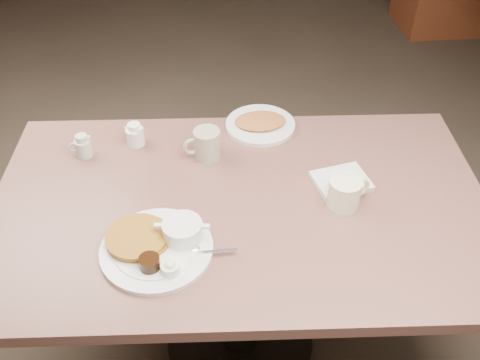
{
  "coord_description": "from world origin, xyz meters",
  "views": [
    {
      "loc": [
        -0.04,
        -1.19,
        1.86
      ],
      "look_at": [
        0.0,
        0.02,
        0.82
      ],
      "focal_mm": 40.48,
      "sensor_mm": 36.0,
      "label": 1
    }
  ],
  "objects_px": {
    "coffee_mug_near": "(346,192)",
    "coffee_mug_far": "(206,144)",
    "creamer_right": "(135,135)",
    "hash_plate": "(260,124)",
    "main_plate": "(159,243)",
    "diner_table": "(240,241)",
    "creamer_left": "(83,146)"
  },
  "relations": [
    {
      "from": "main_plate",
      "to": "hash_plate",
      "type": "distance_m",
      "value": 0.65
    },
    {
      "from": "coffee_mug_near",
      "to": "hash_plate",
      "type": "xyz_separation_m",
      "value": [
        -0.23,
        0.41,
        -0.03
      ]
    },
    {
      "from": "main_plate",
      "to": "creamer_left",
      "type": "relative_size",
      "value": 4.67
    },
    {
      "from": "coffee_mug_far",
      "to": "creamer_right",
      "type": "height_order",
      "value": "coffee_mug_far"
    },
    {
      "from": "creamer_left",
      "to": "diner_table",
      "type": "bearing_deg",
      "value": -25.71
    },
    {
      "from": "main_plate",
      "to": "creamer_left",
      "type": "xyz_separation_m",
      "value": [
        -0.28,
        0.42,
        0.01
      ]
    },
    {
      "from": "creamer_left",
      "to": "creamer_right",
      "type": "xyz_separation_m",
      "value": [
        0.16,
        0.06,
        -0.0
      ]
    },
    {
      "from": "diner_table",
      "to": "coffee_mug_near",
      "type": "distance_m",
      "value": 0.38
    },
    {
      "from": "coffee_mug_far",
      "to": "hash_plate",
      "type": "distance_m",
      "value": 0.25
    },
    {
      "from": "coffee_mug_near",
      "to": "hash_plate",
      "type": "relative_size",
      "value": 0.56
    },
    {
      "from": "main_plate",
      "to": "coffee_mug_far",
      "type": "height_order",
      "value": "coffee_mug_far"
    },
    {
      "from": "main_plate",
      "to": "coffee_mug_far",
      "type": "bearing_deg",
      "value": 73.06
    },
    {
      "from": "diner_table",
      "to": "creamer_right",
      "type": "bearing_deg",
      "value": 138.57
    },
    {
      "from": "creamer_right",
      "to": "diner_table",
      "type": "bearing_deg",
      "value": -41.43
    },
    {
      "from": "main_plate",
      "to": "creamer_right",
      "type": "relative_size",
      "value": 4.79
    },
    {
      "from": "creamer_right",
      "to": "hash_plate",
      "type": "distance_m",
      "value": 0.44
    },
    {
      "from": "creamer_right",
      "to": "hash_plate",
      "type": "xyz_separation_m",
      "value": [
        0.43,
        0.08,
        -0.02
      ]
    },
    {
      "from": "diner_table",
      "to": "creamer_left",
      "type": "relative_size",
      "value": 18.28
    },
    {
      "from": "main_plate",
      "to": "creamer_right",
      "type": "distance_m",
      "value": 0.5
    },
    {
      "from": "diner_table",
      "to": "hash_plate",
      "type": "bearing_deg",
      "value": 77.72
    },
    {
      "from": "hash_plate",
      "to": "creamer_right",
      "type": "bearing_deg",
      "value": -168.95
    },
    {
      "from": "main_plate",
      "to": "coffee_mug_near",
      "type": "xyz_separation_m",
      "value": [
        0.54,
        0.16,
        0.02
      ]
    },
    {
      "from": "main_plate",
      "to": "coffee_mug_near",
      "type": "height_order",
      "value": "coffee_mug_near"
    },
    {
      "from": "coffee_mug_near",
      "to": "main_plate",
      "type": "bearing_deg",
      "value": -163.2
    },
    {
      "from": "creamer_right",
      "to": "hash_plate",
      "type": "relative_size",
      "value": 0.3
    },
    {
      "from": "creamer_left",
      "to": "hash_plate",
      "type": "height_order",
      "value": "creamer_left"
    },
    {
      "from": "coffee_mug_far",
      "to": "diner_table",
      "type": "bearing_deg",
      "value": -65.37
    },
    {
      "from": "coffee_mug_near",
      "to": "coffee_mug_far",
      "type": "xyz_separation_m",
      "value": [
        -0.41,
        0.24,
        0.0
      ]
    },
    {
      "from": "main_plate",
      "to": "hash_plate",
      "type": "bearing_deg",
      "value": 61.25
    },
    {
      "from": "hash_plate",
      "to": "diner_table",
      "type": "bearing_deg",
      "value": -102.28
    },
    {
      "from": "coffee_mug_near",
      "to": "creamer_right",
      "type": "xyz_separation_m",
      "value": [
        -0.66,
        0.32,
        -0.01
      ]
    },
    {
      "from": "diner_table",
      "to": "hash_plate",
      "type": "relative_size",
      "value": 5.63
    }
  ]
}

